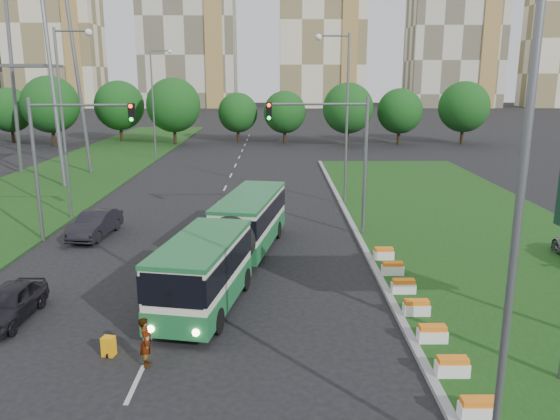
{
  "coord_description": "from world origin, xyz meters",
  "views": [
    {
      "loc": [
        1.3,
        -20.86,
        9.09
      ],
      "look_at": [
        1.49,
        5.62,
        2.6
      ],
      "focal_mm": 35.0,
      "sensor_mm": 36.0,
      "label": 1
    }
  ],
  "objects_px": {
    "articulated_bus": "(230,240)",
    "pedestrian": "(146,342)",
    "traffic_mast_left": "(63,147)",
    "shopping_trolley": "(109,346)",
    "car_left_far": "(95,224)",
    "car_left_near": "(9,303)",
    "traffic_mast_median": "(337,144)"
  },
  "relations": [
    {
      "from": "articulated_bus",
      "to": "pedestrian",
      "type": "relative_size",
      "value": 9.46
    },
    {
      "from": "articulated_bus",
      "to": "pedestrian",
      "type": "distance_m",
      "value": 8.98
    },
    {
      "from": "traffic_mast_left",
      "to": "shopping_trolley",
      "type": "relative_size",
      "value": 11.86
    },
    {
      "from": "articulated_bus",
      "to": "car_left_far",
      "type": "height_order",
      "value": "articulated_bus"
    },
    {
      "from": "traffic_mast_left",
      "to": "car_left_near",
      "type": "distance_m",
      "value": 11.55
    },
    {
      "from": "traffic_mast_median",
      "to": "pedestrian",
      "type": "distance_m",
      "value": 17.34
    },
    {
      "from": "traffic_mast_left",
      "to": "articulated_bus",
      "type": "distance_m",
      "value": 11.42
    },
    {
      "from": "traffic_mast_left",
      "to": "car_left_near",
      "type": "relative_size",
      "value": 1.96
    },
    {
      "from": "traffic_mast_median",
      "to": "car_left_far",
      "type": "relative_size",
      "value": 1.75
    },
    {
      "from": "traffic_mast_left",
      "to": "shopping_trolley",
      "type": "height_order",
      "value": "traffic_mast_left"
    },
    {
      "from": "shopping_trolley",
      "to": "car_left_near",
      "type": "bearing_deg",
      "value": 162.84
    },
    {
      "from": "traffic_mast_left",
      "to": "articulated_bus",
      "type": "xyz_separation_m",
      "value": [
        9.46,
        -5.15,
        -3.77
      ]
    },
    {
      "from": "pedestrian",
      "to": "articulated_bus",
      "type": "bearing_deg",
      "value": -19.89
    },
    {
      "from": "traffic_mast_left",
      "to": "car_left_near",
      "type": "bearing_deg",
      "value": -81.97
    },
    {
      "from": "traffic_mast_left",
      "to": "shopping_trolley",
      "type": "bearing_deg",
      "value": -65.37
    },
    {
      "from": "traffic_mast_left",
      "to": "articulated_bus",
      "type": "bearing_deg",
      "value": -28.55
    },
    {
      "from": "car_left_far",
      "to": "pedestrian",
      "type": "xyz_separation_m",
      "value": [
        6.35,
        -14.69,
        0.08
      ]
    },
    {
      "from": "car_left_far",
      "to": "shopping_trolley",
      "type": "bearing_deg",
      "value": -64.36
    },
    {
      "from": "traffic_mast_median",
      "to": "car_left_far",
      "type": "xyz_separation_m",
      "value": [
        -14.01,
        -0.19,
        -4.6
      ]
    },
    {
      "from": "traffic_mast_left",
      "to": "pedestrian",
      "type": "height_order",
      "value": "traffic_mast_left"
    },
    {
      "from": "pedestrian",
      "to": "shopping_trolley",
      "type": "distance_m",
      "value": 1.64
    },
    {
      "from": "traffic_mast_median",
      "to": "traffic_mast_left",
      "type": "xyz_separation_m",
      "value": [
        -15.16,
        -1.0,
        0.0
      ]
    },
    {
      "from": "traffic_mast_median",
      "to": "pedestrian",
      "type": "relative_size",
      "value": 4.84
    },
    {
      "from": "car_left_far",
      "to": "car_left_near",
      "type": "bearing_deg",
      "value": -81.99
    },
    {
      "from": "car_left_far",
      "to": "shopping_trolley",
      "type": "distance_m",
      "value": 14.89
    },
    {
      "from": "car_left_near",
      "to": "shopping_trolley",
      "type": "xyz_separation_m",
      "value": [
        4.59,
        -2.77,
        -0.36
      ]
    },
    {
      "from": "car_left_far",
      "to": "traffic_mast_median",
      "type": "bearing_deg",
      "value": 7.1
    },
    {
      "from": "car_left_near",
      "to": "pedestrian",
      "type": "bearing_deg",
      "value": -28.58
    },
    {
      "from": "traffic_mast_median",
      "to": "car_left_near",
      "type": "bearing_deg",
      "value": -140.02
    },
    {
      "from": "car_left_near",
      "to": "car_left_far",
      "type": "height_order",
      "value": "car_left_far"
    },
    {
      "from": "car_left_far",
      "to": "traffic_mast_left",
      "type": "bearing_deg",
      "value": -138.44
    },
    {
      "from": "car_left_near",
      "to": "car_left_far",
      "type": "xyz_separation_m",
      "value": [
        -0.33,
        11.28,
        0.06
      ]
    }
  ]
}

